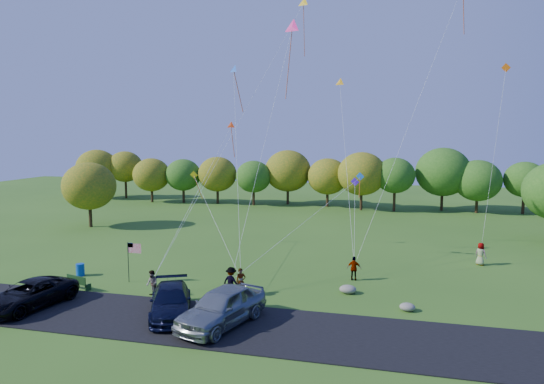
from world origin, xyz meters
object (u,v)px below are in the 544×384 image
(flyer_c, at_px, (231,282))
(park_bench, at_px, (77,282))
(flyer_a, at_px, (241,281))
(flyer_e, at_px, (481,254))
(trash_barrel, at_px, (80,270))
(flyer_d, at_px, (354,268))
(minivan_dark, at_px, (29,294))
(flyer_b, at_px, (152,284))
(minivan_navy, at_px, (171,301))
(minivan_silver, at_px, (222,307))

(flyer_c, xyz_separation_m, park_bench, (-9.98, -1.27, -0.40))
(flyer_a, distance_m, flyer_e, 19.08)
(trash_barrel, bearing_deg, flyer_d, 10.76)
(flyer_d, bearing_deg, minivan_dark, 28.65)
(flyer_b, xyz_separation_m, flyer_c, (4.69, 1.27, 0.09))
(minivan_navy, bearing_deg, flyer_a, 34.78)
(minivan_silver, relative_size, flyer_b, 3.53)
(flyer_e, xyz_separation_m, park_bench, (-26.13, -12.62, -0.35))
(minivan_dark, xyz_separation_m, park_bench, (0.58, 3.55, -0.32))
(minivan_silver, distance_m, trash_barrel, 14.17)
(minivan_dark, bearing_deg, flyer_e, 41.07)
(trash_barrel, bearing_deg, flyer_e, 19.38)
(flyer_e, bearing_deg, flyer_a, 73.05)
(minivan_navy, bearing_deg, flyer_c, 36.88)
(flyer_a, height_order, trash_barrel, flyer_a)
(minivan_silver, xyz_separation_m, trash_barrel, (-12.77, 6.09, -0.62))
(flyer_b, bearing_deg, minivan_dark, -105.16)
(flyer_e, relative_size, trash_barrel, 2.01)
(flyer_d, relative_size, flyer_e, 0.96)
(flyer_e, distance_m, trash_barrel, 29.58)
(minivan_silver, bearing_deg, minivan_navy, -173.97)
(flyer_a, relative_size, flyer_b, 1.01)
(minivan_silver, bearing_deg, flyer_d, 75.31)
(minivan_silver, relative_size, flyer_d, 3.50)
(flyer_a, xyz_separation_m, park_bench, (-10.45, -1.74, -0.32))
(minivan_dark, bearing_deg, minivan_navy, 16.02)
(minivan_silver, distance_m, flyer_e, 21.95)
(minivan_silver, height_order, flyer_a, minivan_silver)
(flyer_e, relative_size, park_bench, 1.02)
(minivan_dark, height_order, flyer_d, flyer_d)
(minivan_silver, distance_m, flyer_d, 11.42)
(minivan_navy, bearing_deg, park_bench, 137.06)
(park_bench, height_order, trash_barrel, park_bench)
(flyer_b, bearing_deg, flyer_a, 62.35)
(minivan_navy, height_order, flyer_d, flyer_d)
(minivan_dark, height_order, flyer_a, flyer_a)
(minivan_silver, distance_m, flyer_b, 6.60)
(minivan_silver, xyz_separation_m, park_bench, (-11.01, 3.29, -0.54))
(minivan_navy, relative_size, flyer_a, 3.24)
(flyer_b, bearing_deg, minivan_navy, -2.61)
(flyer_d, bearing_deg, flyer_a, 34.32)
(minivan_silver, distance_m, park_bench, 11.50)
(flyer_a, bearing_deg, flyer_e, 11.08)
(minivan_silver, distance_m, flyer_a, 5.06)
(minivan_dark, relative_size, flyer_c, 3.03)
(minivan_dark, bearing_deg, flyer_a, 35.51)
(minivan_dark, distance_m, flyer_b, 6.86)
(minivan_navy, relative_size, park_bench, 3.16)
(minivan_dark, distance_m, park_bench, 3.61)
(flyer_b, xyz_separation_m, park_bench, (-5.29, -0.00, -0.31))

